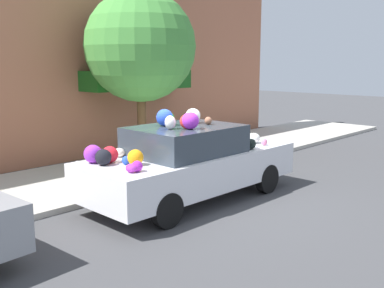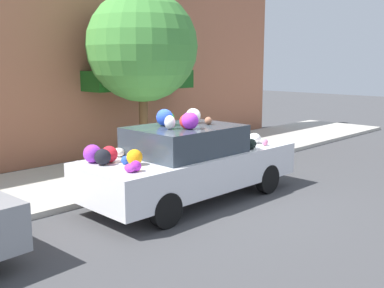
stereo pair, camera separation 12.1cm
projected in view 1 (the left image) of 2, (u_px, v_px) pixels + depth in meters
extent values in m
plane|color=#424244|center=(192.00, 199.00, 8.94)|extent=(60.00, 60.00, 0.00)
cube|color=#B2ADA3|center=(111.00, 173.00, 10.76)|extent=(24.00, 3.20, 0.11)
cube|color=#B26B4C|center=(55.00, 44.00, 11.73)|extent=(18.00, 0.30, 6.33)
cube|color=#195919|center=(139.00, 80.00, 13.13)|extent=(3.50, 0.90, 0.55)
cylinder|color=brown|center=(142.00, 123.00, 11.96)|extent=(0.24, 0.24, 1.97)
sphere|color=#47933D|center=(140.00, 46.00, 11.60)|extent=(2.89, 2.89, 2.89)
cylinder|color=#B2B2B7|center=(79.00, 182.00, 8.71)|extent=(0.20, 0.20, 0.55)
sphere|color=#B2B2B7|center=(78.00, 165.00, 8.65)|extent=(0.18, 0.18, 0.18)
cube|color=silver|center=(192.00, 168.00, 8.83)|extent=(4.58, 1.79, 0.66)
cube|color=#333D47|center=(185.00, 140.00, 8.59)|extent=(2.06, 1.56, 0.53)
cylinder|color=black|center=(210.00, 166.00, 10.43)|extent=(0.60, 0.18, 0.60)
cylinder|color=black|center=(267.00, 179.00, 9.33)|extent=(0.60, 0.18, 0.60)
cylinder|color=black|center=(109.00, 191.00, 8.44)|extent=(0.60, 0.18, 0.60)
cylinder|color=black|center=(167.00, 210.00, 7.34)|extent=(0.60, 0.18, 0.60)
ellipsoid|color=white|center=(254.00, 138.00, 9.68)|extent=(0.37, 0.36, 0.22)
sphere|color=blue|center=(126.00, 160.00, 7.67)|extent=(0.20, 0.20, 0.15)
ellipsoid|color=#AD3FC6|center=(204.00, 136.00, 9.96)|extent=(0.34, 0.24, 0.23)
sphere|color=orange|center=(135.00, 157.00, 7.61)|extent=(0.35, 0.35, 0.27)
ellipsoid|color=blue|center=(195.00, 119.00, 9.30)|extent=(0.13, 0.12, 0.09)
sphere|color=purple|center=(93.00, 154.00, 7.78)|extent=(0.45, 0.45, 0.32)
sphere|color=black|center=(218.00, 138.00, 9.52)|extent=(0.41, 0.41, 0.31)
sphere|color=red|center=(187.00, 121.00, 8.19)|extent=(0.34, 0.34, 0.27)
ellipsoid|color=white|center=(170.00, 122.00, 8.14)|extent=(0.25, 0.25, 0.25)
ellipsoid|color=orange|center=(96.00, 154.00, 7.94)|extent=(0.44, 0.44, 0.24)
sphere|color=blue|center=(242.00, 141.00, 9.35)|extent=(0.28, 0.28, 0.22)
sphere|color=white|center=(193.00, 116.00, 8.93)|extent=(0.42, 0.42, 0.30)
sphere|color=red|center=(110.00, 154.00, 7.80)|extent=(0.41, 0.41, 0.29)
sphere|color=green|center=(92.00, 157.00, 7.81)|extent=(0.27, 0.27, 0.19)
ellipsoid|color=purple|center=(132.00, 168.00, 7.13)|extent=(0.22, 0.24, 0.14)
sphere|color=purple|center=(190.00, 121.00, 8.13)|extent=(0.44, 0.44, 0.31)
ellipsoid|color=pink|center=(264.00, 142.00, 9.46)|extent=(0.14, 0.13, 0.14)
ellipsoid|color=black|center=(251.00, 144.00, 9.07)|extent=(0.37, 0.35, 0.21)
ellipsoid|color=white|center=(119.00, 153.00, 8.29)|extent=(0.22, 0.24, 0.17)
sphere|color=purple|center=(137.00, 166.00, 7.16)|extent=(0.26, 0.26, 0.18)
sphere|color=blue|center=(165.00, 118.00, 8.55)|extent=(0.45, 0.45, 0.32)
sphere|color=green|center=(167.00, 118.00, 8.66)|extent=(0.36, 0.36, 0.27)
sphere|color=black|center=(103.00, 157.00, 7.61)|extent=(0.32, 0.32, 0.28)
ellipsoid|color=brown|center=(208.00, 121.00, 8.77)|extent=(0.22, 0.21, 0.15)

